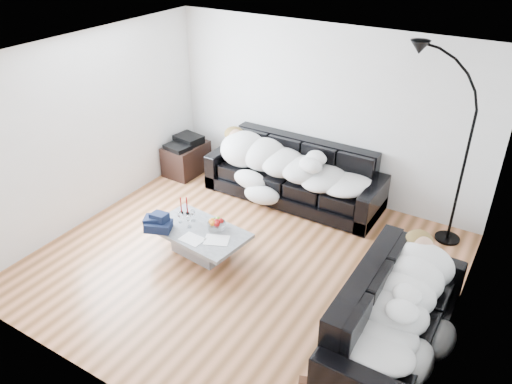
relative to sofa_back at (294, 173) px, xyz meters
The scene contains 24 objects.
ground 1.84m from the sofa_back, 82.82° to the right, with size 5.00×5.00×0.00m, color brown.
wall_back 1.01m from the sofa_back, 65.01° to the left, with size 5.00×0.02×2.60m, color silver.
wall_left 3.01m from the sofa_back, 142.12° to the right, with size 0.02×4.50×2.60m, color silver.
wall_right 3.36m from the sofa_back, 33.04° to the right, with size 0.02×4.50×2.60m, color silver.
ceiling 2.80m from the sofa_back, 82.82° to the right, with size 5.00×5.00×0.00m, color white.
sofa_back is the anchor object (origin of this frame).
sofa_right 3.13m from the sofa_back, 43.38° to the right, with size 2.13×0.91×0.86m, color black.
sleeper_back 0.21m from the sofa_back, 90.00° to the right, with size 2.29×0.79×0.46m, color white, non-canonical shape.
sleeper_right 3.13m from the sofa_back, 43.38° to the right, with size 1.82×0.77×0.45m, color white, non-canonical shape.
teal_cushion 2.68m from the sofa_back, 33.94° to the right, with size 0.36×0.30×0.20m, color #0B4B4D.
coffee_table 1.94m from the sofa_back, 101.22° to the right, with size 1.24×0.73×0.36m, color #939699.
fruit_bowl 1.75m from the sofa_back, 96.79° to the right, with size 0.23×0.23×0.14m, color white.
wine_glass_a 1.85m from the sofa_back, 108.05° to the right, with size 0.07×0.07×0.17m, color white.
wine_glass_b 2.00m from the sofa_back, 110.45° to the right, with size 0.06×0.06×0.15m, color white.
wine_glass_c 1.97m from the sofa_back, 105.46° to the right, with size 0.07×0.07×0.17m, color white.
candle_left 1.88m from the sofa_back, 116.00° to the right, with size 0.04×0.04×0.24m, color maroon.
candle_right 1.82m from the sofa_back, 114.16° to the right, with size 0.05×0.05×0.26m, color maroon.
newspaper_a 1.96m from the sofa_back, 91.56° to the right, with size 0.30×0.23×0.01m, color silver.
newspaper_b 2.13m from the sofa_back, 98.79° to the right, with size 0.29×0.21×0.01m, color silver.
navy_jacket 2.30m from the sofa_back, 112.18° to the right, with size 0.35×0.29×0.17m, color black, non-canonical shape.
shoes 3.54m from the sofa_back, 57.69° to the right, with size 0.42×0.31×0.10m, color #472311, non-canonical shape.
av_cabinet 1.98m from the sofa_back, behind, with size 0.51×0.74×0.51m, color black.
stereo 1.98m from the sofa_back, behind, with size 0.44×0.34×0.13m, color black.
floor_lamp 2.43m from the sofa_back, ahead, with size 0.83×0.33×2.28m, color black, non-canonical shape.
Camera 1 is at (2.78, -4.26, 3.96)m, focal length 35.00 mm.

